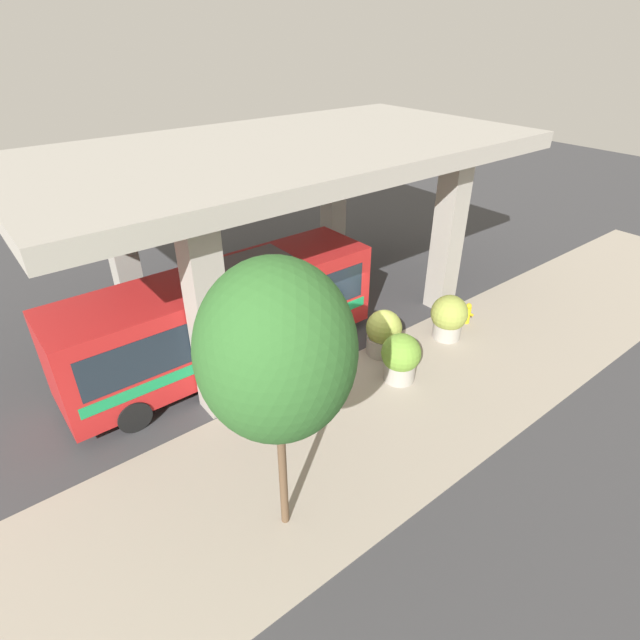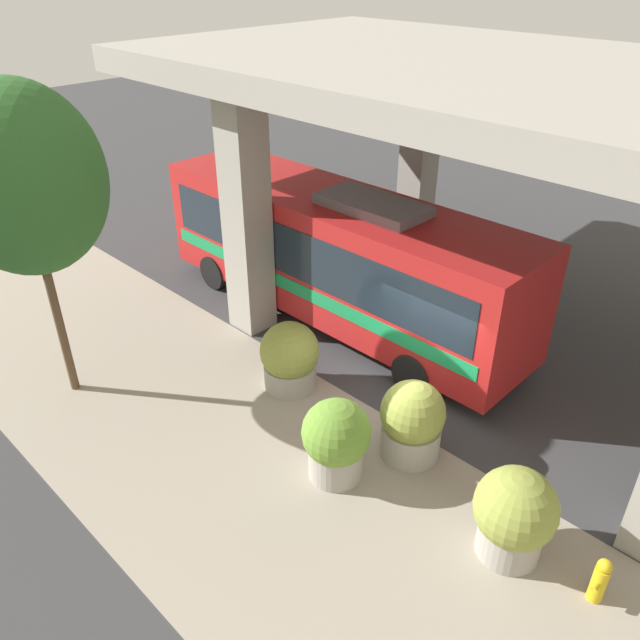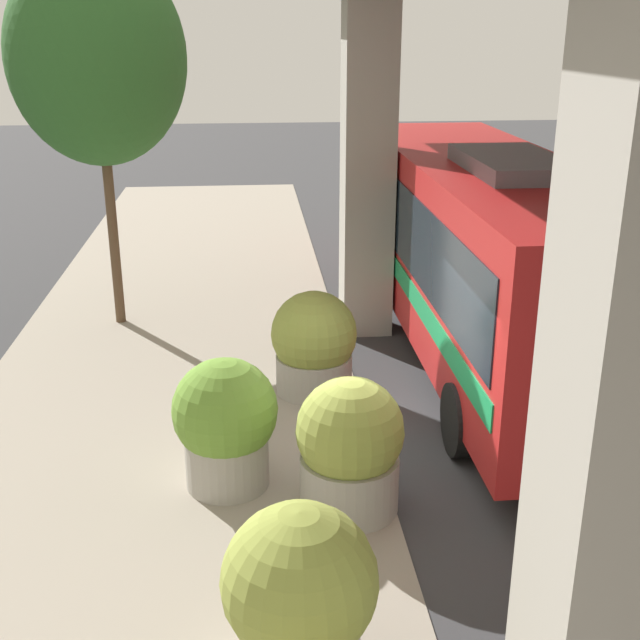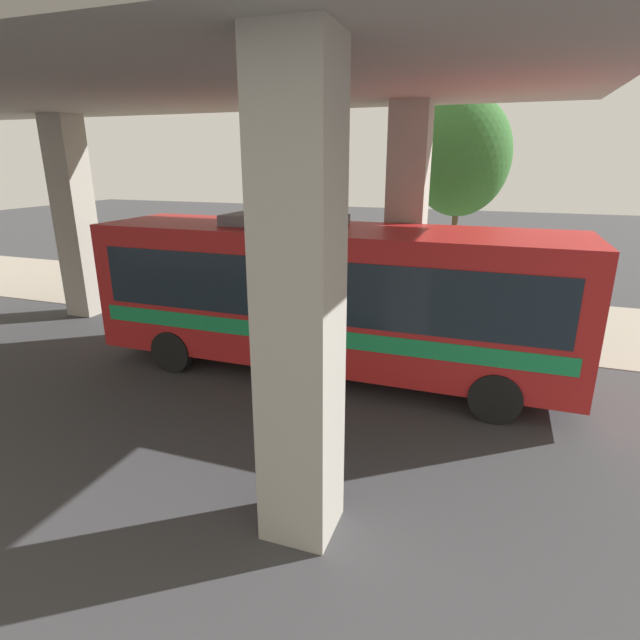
% 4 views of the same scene
% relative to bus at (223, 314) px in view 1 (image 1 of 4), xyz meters
% --- Properties ---
extents(ground_plane, '(80.00, 80.00, 0.00)m').
position_rel_bus_xyz_m(ground_plane, '(-2.34, -3.81, -1.97)').
color(ground_plane, '#38383A').
rests_on(ground_plane, ground).
extents(sidewalk_strip, '(6.00, 40.00, 0.02)m').
position_rel_bus_xyz_m(sidewalk_strip, '(-5.34, -3.81, -1.96)').
color(sidewalk_strip, gray).
rests_on(sidewalk_strip, ground).
extents(overpass, '(9.40, 18.33, 6.68)m').
position_rel_bus_xyz_m(overpass, '(1.66, -3.81, 3.88)').
color(overpass, '#9E998E').
rests_on(overpass, ground).
extents(bus, '(2.80, 10.72, 3.63)m').
position_rel_bus_xyz_m(bus, '(0.00, 0.00, 0.00)').
color(bus, '#B21E1E').
rests_on(bus, ground).
extents(fire_hydrant, '(0.49, 0.24, 0.88)m').
position_rel_bus_xyz_m(fire_hydrant, '(-3.48, -8.71, -1.52)').
color(fire_hydrant, gold).
rests_on(fire_hydrant, ground).
extents(planter_front, '(1.27, 1.27, 1.68)m').
position_rel_bus_xyz_m(planter_front, '(-2.89, -4.67, -1.14)').
color(planter_front, '#9E998E').
rests_on(planter_front, ground).
extents(planter_middle, '(1.35, 1.35, 1.72)m').
position_rel_bus_xyz_m(planter_middle, '(-3.64, -7.28, -1.09)').
color(planter_middle, '#9E998E').
rests_on(planter_middle, ground).
extents(planter_back, '(1.30, 1.30, 1.70)m').
position_rel_bus_xyz_m(planter_back, '(-4.34, -4.01, -1.10)').
color(planter_back, '#9E998E').
rests_on(planter_back, ground).
extents(planter_extra, '(1.34, 1.34, 1.65)m').
position_rel_bus_xyz_m(planter_extra, '(-3.03, -1.36, -1.17)').
color(planter_extra, '#9E998E').
rests_on(planter_extra, ground).
extents(street_tree_near, '(3.12, 3.12, 6.80)m').
position_rel_bus_xyz_m(street_tree_near, '(-6.53, 2.13, 2.95)').
color(street_tree_near, brown).
rests_on(street_tree_near, ground).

